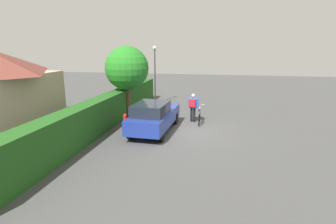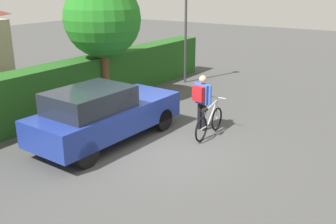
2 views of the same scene
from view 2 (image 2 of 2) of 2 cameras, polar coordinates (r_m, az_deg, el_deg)
ground_plane at (r=9.90m, az=-1.26°, el=-5.69°), size 60.00×60.00×0.00m
hedge_row at (r=12.45m, az=-17.77°, el=2.52°), size 17.08×0.90×1.64m
parked_car_near at (r=10.30m, az=-9.46°, el=-0.23°), size 4.42×1.86×1.55m
bicycle at (r=10.79m, az=6.11°, el=-1.55°), size 1.68×0.50×0.99m
person_rider at (r=11.00m, az=4.96°, el=2.14°), size 0.43×0.64×1.61m
street_lamp at (r=16.26m, az=2.64°, el=13.82°), size 0.28×0.28×4.24m
tree_kerbside at (r=13.21m, az=-9.63°, el=13.34°), size 2.55×2.55×4.23m
fire_hydrant at (r=11.59m, az=-14.55°, el=-0.44°), size 0.20×0.20×0.81m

